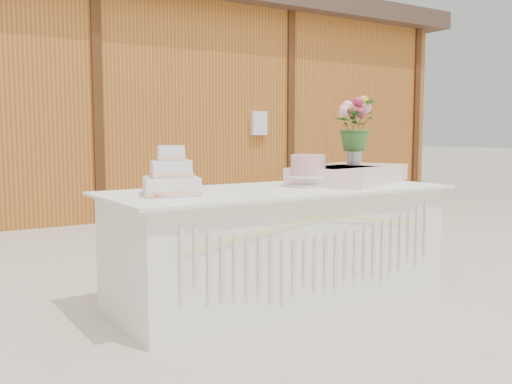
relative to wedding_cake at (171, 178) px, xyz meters
The scene contains 9 objects.
ground 1.18m from the wedding_cake, ahead, with size 80.00×80.00×0.00m, color beige.
barn 6.08m from the wedding_cake, 82.54° to the left, with size 12.60×4.60×3.30m.
cake_table 0.93m from the wedding_cake, ahead, with size 2.40×1.00×0.77m.
wedding_cake is the anchor object (origin of this frame).
pink_cake_stand 1.04m from the wedding_cake, ahead, with size 0.31×0.31×0.23m.
satin_runner 1.50m from the wedding_cake, ahead, with size 1.02×0.59×0.13m, color #FFD1CD.
flower_vase 1.61m from the wedding_cake, ahead, with size 0.12×0.12×0.16m, color silver.
bouquet 1.65m from the wedding_cake, ahead, with size 0.35×0.31×0.39m, color #396C2B.
loose_flowers 0.20m from the wedding_cake, 168.66° to the left, with size 0.16×0.39×0.02m, color pink, non-canonical shape.
Camera 1 is at (-2.23, -3.17, 1.14)m, focal length 40.00 mm.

